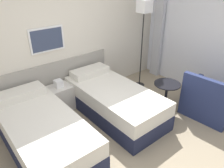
{
  "coord_description": "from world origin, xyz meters",
  "views": [
    {
      "loc": [
        -1.77,
        -1.75,
        2.45
      ],
      "look_at": [
        0.34,
        0.82,
        0.7
      ],
      "focal_mm": 35.0,
      "sensor_mm": 36.0,
      "label": 1
    }
  ],
  "objects": [
    {
      "name": "ground_plane",
      "position": [
        0.0,
        0.0,
        0.0
      ],
      "size": [
        16.0,
        16.0,
        0.0
      ],
      "primitive_type": "plane",
      "color": "gray"
    },
    {
      "name": "nightstand",
      "position": [
        -0.26,
        1.67,
        0.26
      ],
      "size": [
        0.47,
        0.37,
        0.63
      ],
      "color": "beige",
      "rests_on": "ground_plane"
    },
    {
      "name": "bed_near_window",
      "position": [
        0.44,
        0.9,
        0.28
      ],
      "size": [
        0.95,
        2.02,
        0.68
      ],
      "color": "#1E233D",
      "rests_on": "ground_plane"
    },
    {
      "name": "armchair",
      "position": [
        1.78,
        -0.26,
        0.28
      ],
      "size": [
        0.8,
        0.9,
        0.85
      ],
      "rotation": [
        0.0,
        0.0,
        1.65
      ],
      "color": "navy",
      "rests_on": "ground_plane"
    },
    {
      "name": "floor_lamp",
      "position": [
        1.65,
        1.39,
        1.63
      ],
      "size": [
        0.24,
        0.24,
        1.92
      ],
      "color": "black",
      "rests_on": "ground_plane"
    },
    {
      "name": "bed_near_door",
      "position": [
        -0.95,
        0.9,
        0.28
      ],
      "size": [
        0.95,
        2.02,
        0.68
      ],
      "color": "#1E233D",
      "rests_on": "ground_plane"
    },
    {
      "name": "wall_headboard",
      "position": [
        -0.01,
        1.96,
        1.3
      ],
      "size": [
        10.0,
        0.1,
        2.7
      ],
      "color": "beige",
      "rests_on": "ground_plane"
    },
    {
      "name": "side_table",
      "position": [
        1.28,
        0.34,
        0.41
      ],
      "size": [
        0.49,
        0.49,
        0.59
      ],
      "color": "black",
      "rests_on": "ground_plane"
    }
  ]
}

